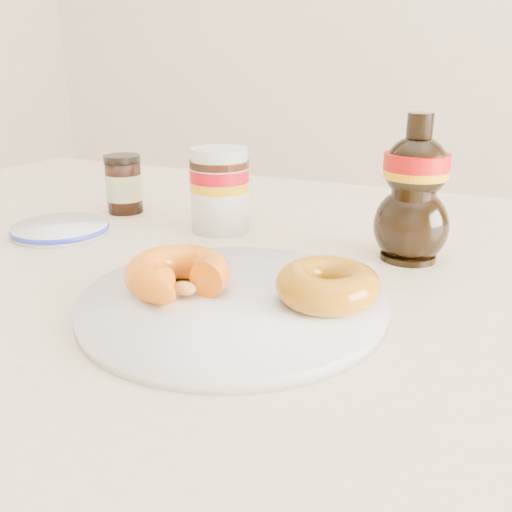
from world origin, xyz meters
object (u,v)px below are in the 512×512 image
at_px(donut_whole, 327,285).
at_px(donut_bitten, 178,274).
at_px(plate, 232,302).
at_px(dark_jar, 124,185).
at_px(syrup_bottle, 414,189).
at_px(dining_table, 262,340).
at_px(blue_rim_saucer, 60,229).
at_px(nutella_jar, 220,187).

bearing_deg(donut_whole, donut_bitten, -165.73).
relative_size(plate, donut_bitten, 2.87).
xyz_separation_m(donut_bitten, dark_jar, (-0.24, 0.24, 0.01)).
height_order(donut_bitten, syrup_bottle, syrup_bottle).
bearing_deg(donut_whole, syrup_bottle, 78.54).
xyz_separation_m(dining_table, syrup_bottle, (0.13, 0.10, 0.16)).
bearing_deg(dark_jar, blue_rim_saucer, -94.40).
height_order(plate, nutella_jar, nutella_jar).
bearing_deg(plate, donut_whole, 16.11).
bearing_deg(dining_table, donut_whole, -39.26).
bearing_deg(plate, nutella_jar, 120.64).
distance_m(dining_table, plate, 0.14).
bearing_deg(donut_whole, dark_jar, 150.41).
bearing_deg(syrup_bottle, donut_bitten, -127.98).
bearing_deg(plate, dark_jar, 141.30).
bearing_deg(dark_jar, donut_bitten, -45.11).
distance_m(dining_table, dark_jar, 0.33).
xyz_separation_m(donut_whole, nutella_jar, (-0.21, 0.19, 0.03)).
height_order(plate, donut_whole, donut_whole).
relative_size(dining_table, nutella_jar, 13.23).
relative_size(plate, blue_rim_saucer, 2.24).
distance_m(syrup_bottle, dark_jar, 0.41).
xyz_separation_m(plate, blue_rim_saucer, (-0.30, 0.11, -0.00)).
distance_m(donut_bitten, nutella_jar, 0.24).
relative_size(plate, nutella_jar, 2.57).
bearing_deg(blue_rim_saucer, donut_bitten, -25.81).
height_order(donut_whole, nutella_jar, nutella_jar).
relative_size(donut_bitten, blue_rim_saucer, 0.78).
bearing_deg(nutella_jar, plate, -59.36).
bearing_deg(syrup_bottle, dark_jar, 175.44).
height_order(dining_table, plate, plate).
distance_m(dining_table, syrup_bottle, 0.23).
bearing_deg(donut_whole, blue_rim_saucer, 166.82).
height_order(nutella_jar, dark_jar, nutella_jar).
relative_size(plate, dark_jar, 3.32).
relative_size(nutella_jar, dark_jar, 1.29).
bearing_deg(syrup_bottle, dining_table, -143.11).
bearing_deg(donut_bitten, donut_whole, 15.60).
relative_size(donut_whole, syrup_bottle, 0.56).
bearing_deg(donut_whole, plate, -163.89).
distance_m(donut_whole, syrup_bottle, 0.19).
height_order(donut_whole, syrup_bottle, syrup_bottle).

